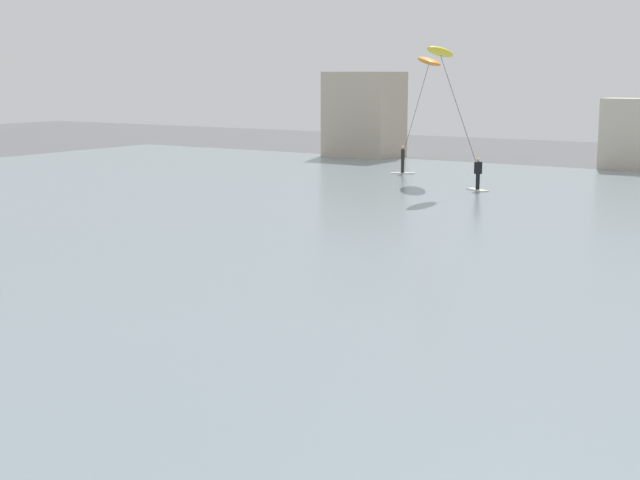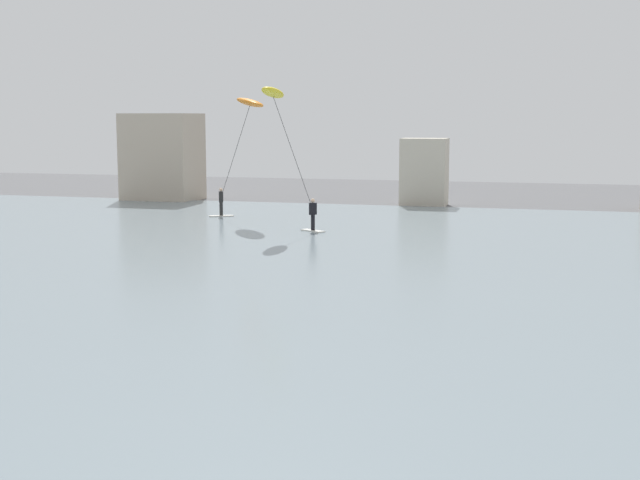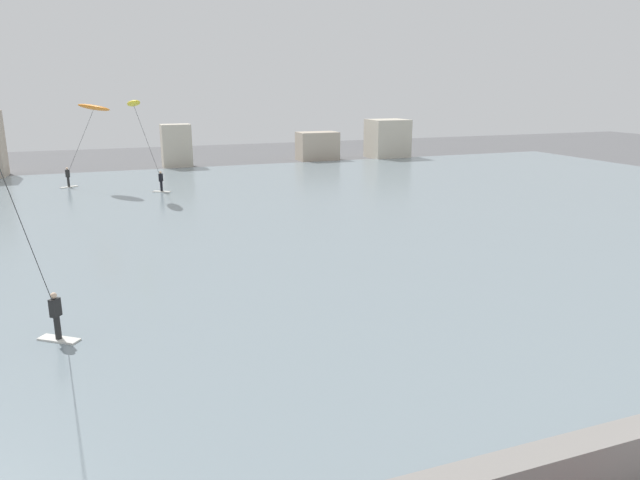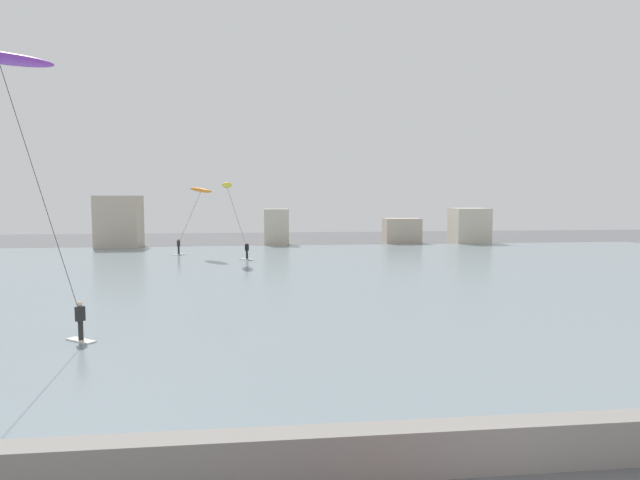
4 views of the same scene
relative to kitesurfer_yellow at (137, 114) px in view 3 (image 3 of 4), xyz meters
The scene contains 4 objects.
water_bay 14.92m from the kitesurfer_yellow, 55.11° to the right, with size 84.00×52.00×0.10m, color gray.
far_shore_buildings 17.43m from the kitesurfer_yellow, 69.05° to the left, with size 47.23×4.91×6.04m.
kitesurfer_yellow is the anchor object (origin of this frame).
kitesurfer_orange 5.33m from the kitesurfer_yellow, 126.03° to the left, with size 4.81×4.36×6.92m.
Camera 3 is at (-10.71, -4.50, 8.12)m, focal length 32.65 mm.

